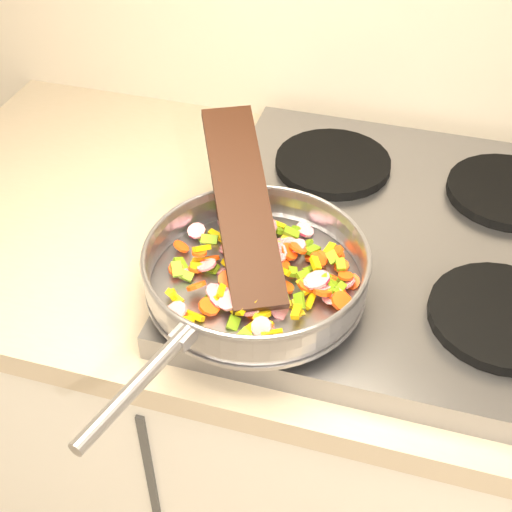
# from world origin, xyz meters

# --- Properties ---
(cooktop) EXTENTS (0.60, 0.60, 0.04)m
(cooktop) POSITION_xyz_m (-0.70, 1.67, 0.92)
(cooktop) COLOR #939399
(cooktop) RESTS_ON counter_top
(grate_fl) EXTENTS (0.19, 0.19, 0.02)m
(grate_fl) POSITION_xyz_m (-0.84, 1.52, 0.95)
(grate_fl) COLOR black
(grate_fl) RESTS_ON cooktop
(grate_fr) EXTENTS (0.19, 0.19, 0.02)m
(grate_fr) POSITION_xyz_m (-0.56, 1.52, 0.95)
(grate_fr) COLOR black
(grate_fr) RESTS_ON cooktop
(grate_bl) EXTENTS (0.19, 0.19, 0.02)m
(grate_bl) POSITION_xyz_m (-0.84, 1.81, 0.95)
(grate_bl) COLOR black
(grate_bl) RESTS_ON cooktop
(grate_br) EXTENTS (0.19, 0.19, 0.02)m
(grate_br) POSITION_xyz_m (-0.56, 1.81, 0.95)
(grate_br) COLOR black
(grate_br) RESTS_ON cooktop
(saute_pan) EXTENTS (0.34, 0.49, 0.06)m
(saute_pan) POSITION_xyz_m (-0.88, 1.48, 0.99)
(saute_pan) COLOR #9E9EA5
(saute_pan) RESTS_ON grate_fl
(vegetable_heap) EXTENTS (0.27, 0.27, 0.05)m
(vegetable_heap) POSITION_xyz_m (-0.87, 1.49, 0.98)
(vegetable_heap) COLOR #FF480F
(vegetable_heap) RESTS_ON saute_pan
(wooden_spatula) EXTENTS (0.19, 0.30, 0.13)m
(wooden_spatula) POSITION_xyz_m (-0.92, 1.55, 1.04)
(wooden_spatula) COLOR black
(wooden_spatula) RESTS_ON saute_pan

